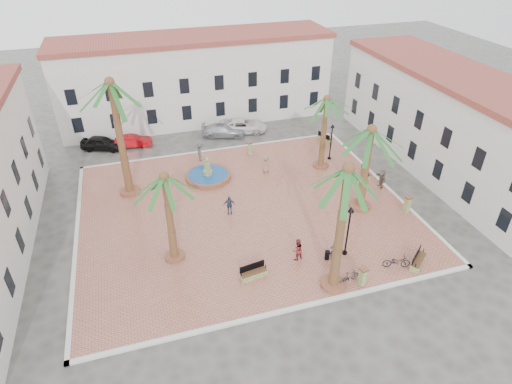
{
  "coord_description": "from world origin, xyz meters",
  "views": [
    {
      "loc": [
        -7.4,
        -27.6,
        20.36
      ],
      "look_at": [
        1.0,
        0.0,
        1.6
      ],
      "focal_mm": 30.0,
      "sensor_mm": 36.0,
      "label": 1
    }
  ],
  "objects_px": {
    "bollard_n": "(250,148)",
    "bicycle_a": "(397,261)",
    "car_white": "(243,126)",
    "bench_s": "(253,274)",
    "bench_ne": "(325,139)",
    "cyclist_b": "(297,250)",
    "pedestrian_fountain_b": "(229,205)",
    "car_red": "(133,141)",
    "palm_nw": "(112,95)",
    "bollard_e": "(407,204)",
    "palm_s": "(347,183)",
    "car_black": "(102,143)",
    "bollard_se": "(363,276)",
    "bicycle_b": "(349,277)",
    "pedestrian_north": "(200,152)",
    "bench_e": "(365,173)",
    "bench_se": "(418,261)",
    "pedestrian_east": "(382,179)",
    "cyclist_a": "(334,251)",
    "palm_sw": "(165,187)",
    "palm_ne": "(326,107)",
    "pedestrian_fountain_a": "(266,164)",
    "litter_bin": "(327,255)",
    "lamppost_e": "(332,136)",
    "car_silver": "(223,131)"
  },
  "relations": [
    {
      "from": "bench_s",
      "to": "bench_se",
      "type": "relative_size",
      "value": 1.04
    },
    {
      "from": "litter_bin",
      "to": "bicycle_b",
      "type": "distance_m",
      "value": 2.5
    },
    {
      "from": "bollard_n",
      "to": "bicycle_a",
      "type": "xyz_separation_m",
      "value": [
        4.93,
        -18.63,
        -0.19
      ]
    },
    {
      "from": "pedestrian_fountain_a",
      "to": "bench_ne",
      "type": "bearing_deg",
      "value": -10.66
    },
    {
      "from": "car_silver",
      "to": "car_red",
      "type": "bearing_deg",
      "value": 104.12
    },
    {
      "from": "bench_ne",
      "to": "pedestrian_east",
      "type": "height_order",
      "value": "pedestrian_east"
    },
    {
      "from": "palm_nw",
      "to": "litter_bin",
      "type": "distance_m",
      "value": 19.89
    },
    {
      "from": "palm_s",
      "to": "car_black",
      "type": "height_order",
      "value": "palm_s"
    },
    {
      "from": "bench_ne",
      "to": "cyclist_b",
      "type": "height_order",
      "value": "cyclist_b"
    },
    {
      "from": "pedestrian_fountain_a",
      "to": "car_white",
      "type": "height_order",
      "value": "pedestrian_fountain_a"
    },
    {
      "from": "bollard_e",
      "to": "pedestrian_east",
      "type": "bearing_deg",
      "value": 90.0
    },
    {
      "from": "cyclist_b",
      "to": "pedestrian_east",
      "type": "height_order",
      "value": "pedestrian_east"
    },
    {
      "from": "palm_sw",
      "to": "bicycle_b",
      "type": "bearing_deg",
      "value": -28.44
    },
    {
      "from": "palm_sw",
      "to": "bollard_n",
      "type": "height_order",
      "value": "palm_sw"
    },
    {
      "from": "bench_ne",
      "to": "lamppost_e",
      "type": "xyz_separation_m",
      "value": [
        -1.24,
        -3.77,
        2.25
      ]
    },
    {
      "from": "bench_e",
      "to": "car_silver",
      "type": "relative_size",
      "value": 0.36
    },
    {
      "from": "pedestrian_north",
      "to": "car_white",
      "type": "distance_m",
      "value": 7.98
    },
    {
      "from": "palm_s",
      "to": "bench_ne",
      "type": "xyz_separation_m",
      "value": [
        8.36,
        19.52,
        -7.55
      ]
    },
    {
      "from": "car_white",
      "to": "bench_s",
      "type": "bearing_deg",
      "value": -179.05
    },
    {
      "from": "cyclist_b",
      "to": "palm_s",
      "type": "bearing_deg",
      "value": 95.26
    },
    {
      "from": "palm_s",
      "to": "litter_bin",
      "type": "relative_size",
      "value": 13.31
    },
    {
      "from": "bollard_n",
      "to": "pedestrian_east",
      "type": "relative_size",
      "value": 0.77
    },
    {
      "from": "bench_e",
      "to": "lamppost_e",
      "type": "height_order",
      "value": "lamppost_e"
    },
    {
      "from": "car_silver",
      "to": "palm_s",
      "type": "bearing_deg",
      "value": -160.11
    },
    {
      "from": "bicycle_b",
      "to": "pedestrian_north",
      "type": "height_order",
      "value": "pedestrian_north"
    },
    {
      "from": "bollard_se",
      "to": "car_red",
      "type": "bearing_deg",
      "value": 117.5
    },
    {
      "from": "bench_e",
      "to": "pedestrian_fountain_b",
      "type": "relative_size",
      "value": 1.05
    },
    {
      "from": "bollard_se",
      "to": "car_white",
      "type": "height_order",
      "value": "bollard_se"
    },
    {
      "from": "cyclist_a",
      "to": "bicycle_a",
      "type": "xyz_separation_m",
      "value": [
        3.76,
        -1.91,
        -0.31
      ]
    },
    {
      "from": "bench_se",
      "to": "bench_e",
      "type": "distance_m",
      "value": 12.0
    },
    {
      "from": "bench_se",
      "to": "car_red",
      "type": "distance_m",
      "value": 29.97
    },
    {
      "from": "pedestrian_fountain_b",
      "to": "bench_se",
      "type": "bearing_deg",
      "value": -30.36
    },
    {
      "from": "pedestrian_north",
      "to": "litter_bin",
      "type": "bearing_deg",
      "value": -153.65
    },
    {
      "from": "bicycle_a",
      "to": "pedestrian_north",
      "type": "bearing_deg",
      "value": 45.2
    },
    {
      "from": "palm_ne",
      "to": "car_red",
      "type": "xyz_separation_m",
      "value": [
        -16.81,
        9.75,
        -5.51
      ]
    },
    {
      "from": "palm_sw",
      "to": "car_white",
      "type": "xyz_separation_m",
      "value": [
        10.17,
        18.89,
        -5.26
      ]
    },
    {
      "from": "bench_se",
      "to": "bollard_n",
      "type": "distance_m",
      "value": 19.97
    },
    {
      "from": "pedestrian_fountain_a",
      "to": "car_black",
      "type": "bearing_deg",
      "value": 107.58
    },
    {
      "from": "palm_ne",
      "to": "car_black",
      "type": "bearing_deg",
      "value": 153.31
    },
    {
      "from": "bollard_e",
      "to": "car_black",
      "type": "relative_size",
      "value": 0.34
    },
    {
      "from": "palm_nw",
      "to": "lamppost_e",
      "type": "distance_m",
      "value": 20.11
    },
    {
      "from": "lamppost_e",
      "to": "bench_ne",
      "type": "bearing_deg",
      "value": 71.86
    },
    {
      "from": "pedestrian_fountain_b",
      "to": "car_white",
      "type": "xyz_separation_m",
      "value": [
        5.22,
        14.9,
        -0.22
      ]
    },
    {
      "from": "bench_s",
      "to": "car_red",
      "type": "distance_m",
      "value": 23.06
    },
    {
      "from": "pedestrian_fountain_a",
      "to": "bollard_se",
      "type": "bearing_deg",
      "value": -124.01
    },
    {
      "from": "car_red",
      "to": "lamppost_e",
      "type": "bearing_deg",
      "value": -111.2
    },
    {
      "from": "bench_se",
      "to": "pedestrian_fountain_b",
      "type": "distance_m",
      "value": 14.56
    },
    {
      "from": "palm_nw",
      "to": "bollard_e",
      "type": "distance_m",
      "value": 24.56
    },
    {
      "from": "cyclist_a",
      "to": "pedestrian_east",
      "type": "xyz_separation_m",
      "value": [
        8.13,
        7.45,
        0.06
      ]
    },
    {
      "from": "bicycle_b",
      "to": "bench_s",
      "type": "bearing_deg",
      "value": 57.22
    }
  ]
}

